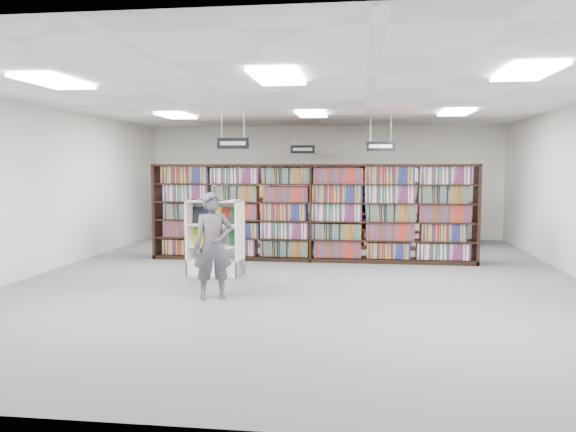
# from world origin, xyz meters

# --- Properties ---
(floor) EXTENTS (12.00, 12.00, 0.00)m
(floor) POSITION_xyz_m (0.00, 0.00, 0.00)
(floor) COLOR #525357
(floor) RESTS_ON ground
(ceiling) EXTENTS (10.00, 12.00, 0.10)m
(ceiling) POSITION_xyz_m (0.00, 0.00, 3.20)
(ceiling) COLOR white
(ceiling) RESTS_ON wall_back
(wall_back) EXTENTS (10.00, 0.10, 3.20)m
(wall_back) POSITION_xyz_m (0.00, 6.00, 1.60)
(wall_back) COLOR silver
(wall_back) RESTS_ON ground
(wall_front) EXTENTS (10.00, 0.10, 3.20)m
(wall_front) POSITION_xyz_m (0.00, -6.00, 1.60)
(wall_front) COLOR silver
(wall_front) RESTS_ON ground
(wall_left) EXTENTS (0.10, 12.00, 3.20)m
(wall_left) POSITION_xyz_m (-5.00, 0.00, 1.60)
(wall_left) COLOR silver
(wall_left) RESTS_ON ground
(bookshelf_row_near) EXTENTS (7.00, 0.60, 2.10)m
(bookshelf_row_near) POSITION_xyz_m (0.00, 2.00, 1.05)
(bookshelf_row_near) COLOR black
(bookshelf_row_near) RESTS_ON floor
(bookshelf_row_mid) EXTENTS (7.00, 0.60, 2.10)m
(bookshelf_row_mid) POSITION_xyz_m (0.00, 4.00, 1.05)
(bookshelf_row_mid) COLOR black
(bookshelf_row_mid) RESTS_ON floor
(bookshelf_row_far) EXTENTS (7.00, 0.60, 2.10)m
(bookshelf_row_far) POSITION_xyz_m (0.00, 5.70, 1.05)
(bookshelf_row_far) COLOR black
(bookshelf_row_far) RESTS_ON floor
(aisle_sign_left) EXTENTS (0.65, 0.02, 0.80)m
(aisle_sign_left) POSITION_xyz_m (-1.50, 1.00, 2.53)
(aisle_sign_left) COLOR #B2B2B7
(aisle_sign_left) RESTS_ON ceiling
(aisle_sign_right) EXTENTS (0.65, 0.02, 0.80)m
(aisle_sign_right) POSITION_xyz_m (1.50, 3.00, 2.53)
(aisle_sign_right) COLOR #B2B2B7
(aisle_sign_right) RESTS_ON ceiling
(aisle_sign_center) EXTENTS (0.65, 0.02, 0.80)m
(aisle_sign_center) POSITION_xyz_m (-0.50, 5.00, 2.53)
(aisle_sign_center) COLOR #B2B2B7
(aisle_sign_center) RESTS_ON ceiling
(troffer_front_left) EXTENTS (0.60, 1.20, 0.04)m
(troffer_front_left) POSITION_xyz_m (-3.00, -3.00, 3.16)
(troffer_front_left) COLOR white
(troffer_front_left) RESTS_ON ceiling
(troffer_front_center) EXTENTS (0.60, 1.20, 0.04)m
(troffer_front_center) POSITION_xyz_m (0.00, -3.00, 3.16)
(troffer_front_center) COLOR white
(troffer_front_center) RESTS_ON ceiling
(troffer_front_right) EXTENTS (0.60, 1.20, 0.04)m
(troffer_front_right) POSITION_xyz_m (3.00, -3.00, 3.16)
(troffer_front_right) COLOR white
(troffer_front_right) RESTS_ON ceiling
(troffer_back_left) EXTENTS (0.60, 1.20, 0.04)m
(troffer_back_left) POSITION_xyz_m (-3.00, 2.00, 3.16)
(troffer_back_left) COLOR white
(troffer_back_left) RESTS_ON ceiling
(troffer_back_center) EXTENTS (0.60, 1.20, 0.04)m
(troffer_back_center) POSITION_xyz_m (0.00, 2.00, 3.16)
(troffer_back_center) COLOR white
(troffer_back_center) RESTS_ON ceiling
(troffer_back_right) EXTENTS (0.60, 1.20, 0.04)m
(troffer_back_right) POSITION_xyz_m (3.00, 2.00, 3.16)
(troffer_back_right) COLOR white
(troffer_back_right) RESTS_ON ceiling
(endcap_display) EXTENTS (1.06, 0.60, 1.42)m
(endcap_display) POSITION_xyz_m (-1.65, 0.14, 0.48)
(endcap_display) COLOR white
(endcap_display) RESTS_ON floor
(open_book) EXTENTS (0.70, 0.45, 0.13)m
(open_book) POSITION_xyz_m (-1.73, 0.08, 1.45)
(open_book) COLOR black
(open_book) RESTS_ON endcap_display
(shopper) EXTENTS (0.70, 0.59, 1.65)m
(shopper) POSITION_xyz_m (-1.19, -1.77, 0.82)
(shopper) COLOR #524D58
(shopper) RESTS_ON floor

